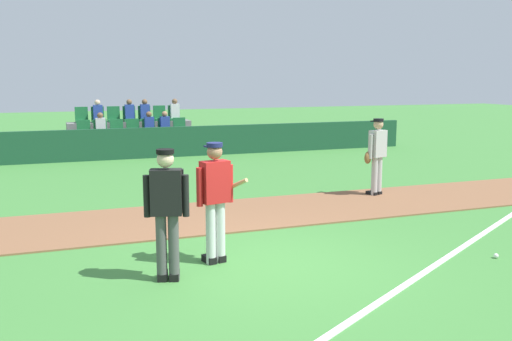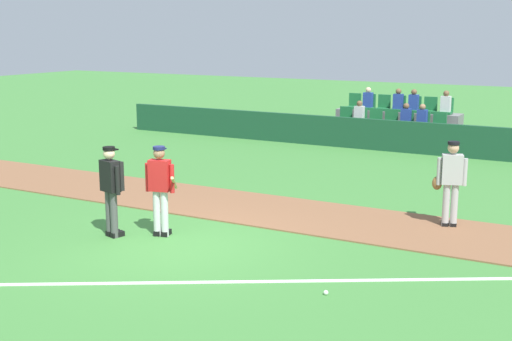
{
  "view_description": "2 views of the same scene",
  "coord_description": "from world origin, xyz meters",
  "px_view_note": "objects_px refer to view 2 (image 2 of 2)",
  "views": [
    {
      "loc": [
        -2.76,
        -7.28,
        2.66
      ],
      "look_at": [
        0.74,
        2.23,
        0.99
      ],
      "focal_mm": 39.6,
      "sensor_mm": 36.0,
      "label": 1
    },
    {
      "loc": [
        7.19,
        -10.01,
        3.94
      ],
      "look_at": [
        0.75,
        1.71,
        1.18
      ],
      "focal_mm": 48.3,
      "sensor_mm": 36.0,
      "label": 2
    }
  ],
  "objects_px": {
    "umpire_home_plate": "(111,186)",
    "baseball": "(326,293)",
    "batter_red_jersey": "(160,187)",
    "runner_grey_jersey": "(451,181)"
  },
  "relations": [
    {
      "from": "runner_grey_jersey",
      "to": "umpire_home_plate",
      "type": "bearing_deg",
      "value": -145.89
    },
    {
      "from": "runner_grey_jersey",
      "to": "batter_red_jersey",
      "type": "bearing_deg",
      "value": -145.38
    },
    {
      "from": "batter_red_jersey",
      "to": "baseball",
      "type": "xyz_separation_m",
      "value": [
        3.98,
        -1.26,
        -0.93
      ]
    },
    {
      "from": "umpire_home_plate",
      "to": "batter_red_jersey",
      "type": "bearing_deg",
      "value": 30.97
    },
    {
      "from": "umpire_home_plate",
      "to": "runner_grey_jersey",
      "type": "bearing_deg",
      "value": 34.11
    },
    {
      "from": "baseball",
      "to": "runner_grey_jersey",
      "type": "bearing_deg",
      "value": 80.63
    },
    {
      "from": "batter_red_jersey",
      "to": "umpire_home_plate",
      "type": "xyz_separation_m",
      "value": [
        -0.8,
        -0.48,
        0.03
      ]
    },
    {
      "from": "batter_red_jersey",
      "to": "baseball",
      "type": "bearing_deg",
      "value": -17.54
    },
    {
      "from": "umpire_home_plate",
      "to": "baseball",
      "type": "relative_size",
      "value": 23.78
    },
    {
      "from": "runner_grey_jersey",
      "to": "baseball",
      "type": "distance_m",
      "value": 4.67
    }
  ]
}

